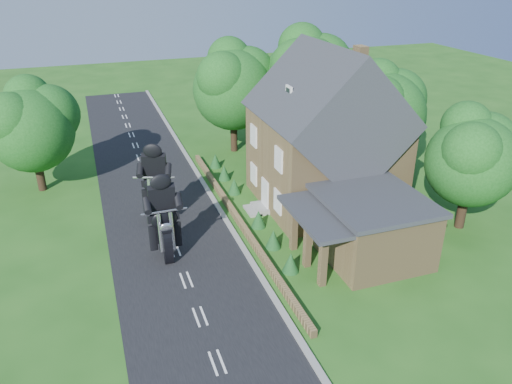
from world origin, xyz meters
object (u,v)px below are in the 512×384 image
object	(u,v)px
garden_wall	(238,219)
motorcycle_follow	(159,209)
motorcycle_lead	(166,245)
annex	(369,226)
house	(325,139)

from	to	relation	value
garden_wall	motorcycle_follow	distance (m)	4.91
garden_wall	motorcycle_lead	size ratio (longest dim) A/B	13.74
annex	motorcycle_lead	xyz separation A→B (m)	(-10.41, 3.27, -1.02)
garden_wall	motorcycle_lead	distance (m)	5.49
house	annex	xyz separation A→B (m)	(-0.62, -6.80, -2.58)
annex	motorcycle_lead	size ratio (longest dim) A/B	4.40
garden_wall	motorcycle_follow	xyz separation A→B (m)	(-4.54, 1.78, 0.56)
house	motorcycle_follow	bearing A→B (deg)	175.85
garden_wall	house	bearing A→B (deg)	9.17
garden_wall	annex	distance (m)	8.19
house	motorcycle_follow	world-z (taller)	house
motorcycle_follow	annex	bearing A→B (deg)	162.10
motorcycle_lead	motorcycle_follow	world-z (taller)	motorcycle_follow
house	motorcycle_follow	distance (m)	11.34
house	annex	distance (m)	7.30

